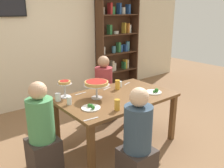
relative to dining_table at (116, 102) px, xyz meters
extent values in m
plane|color=#846042|center=(0.00, 0.00, -0.65)|extent=(12.00, 12.00, 0.00)
cube|color=beige|center=(0.00, 2.20, 0.75)|extent=(8.00, 0.12, 2.80)
cube|color=brown|center=(0.00, 0.00, 0.07)|extent=(1.57, 0.99, 0.04)
cube|color=brown|center=(-0.73, -0.43, -0.30)|extent=(0.07, 0.07, 0.70)
cube|color=brown|center=(0.73, -0.43, -0.30)|extent=(0.07, 0.07, 0.70)
cube|color=brown|center=(-0.73, 0.43, -0.30)|extent=(0.07, 0.07, 0.70)
cube|color=brown|center=(0.73, 0.43, -0.30)|extent=(0.07, 0.07, 0.70)
cube|color=#422819|center=(1.15, 1.98, 0.45)|extent=(0.03, 0.30, 2.20)
cube|color=#422819|center=(2.22, 1.98, 0.45)|extent=(0.03, 0.30, 2.20)
cube|color=#422819|center=(1.69, 2.12, 0.45)|extent=(1.10, 0.02, 2.20)
cube|color=#422819|center=(1.69, 1.98, -0.64)|extent=(1.04, 0.28, 0.02)
cube|color=#422819|center=(1.69, 1.98, -0.20)|extent=(1.04, 0.28, 0.02)
cube|color=#422819|center=(1.69, 1.98, 0.24)|extent=(1.04, 0.28, 0.02)
cube|color=#422819|center=(1.69, 1.98, 0.68)|extent=(1.04, 0.28, 0.02)
cube|color=#422819|center=(1.69, 1.98, 1.12)|extent=(1.04, 0.28, 0.02)
cube|color=navy|center=(1.22, 1.98, -0.07)|extent=(0.05, 0.10, 0.23)
cube|color=#3D3838|center=(1.28, 1.98, -0.08)|extent=(0.06, 0.13, 0.22)
cube|color=#B2A88E|center=(1.51, 1.98, -0.06)|extent=(0.06, 0.13, 0.25)
cylinder|color=silver|center=(1.59, 1.98, -0.10)|extent=(0.09, 0.09, 0.19)
cube|color=#2D6B38|center=(1.89, 1.98, -0.10)|extent=(0.04, 0.13, 0.17)
cube|color=#B7932D|center=(1.94, 1.98, -0.07)|extent=(0.04, 0.13, 0.23)
cube|color=#B2A88E|center=(1.99, 1.98, -0.08)|extent=(0.04, 0.13, 0.22)
cylinder|color=silver|center=(1.25, 1.98, 0.33)|extent=(0.11, 0.11, 0.17)
cylinder|color=#3D7084|center=(1.57, 1.98, 0.33)|extent=(0.10, 0.10, 0.16)
cube|color=#2D6B38|center=(1.72, 1.98, 0.37)|extent=(0.06, 0.11, 0.24)
cube|color=navy|center=(1.78, 1.98, 0.34)|extent=(0.05, 0.11, 0.17)
cube|color=navy|center=(1.93, 1.98, 0.33)|extent=(0.06, 0.13, 0.16)
cylinder|color=#3D7084|center=(2.01, 1.98, 0.37)|extent=(0.10, 0.10, 0.23)
cylinder|color=brown|center=(1.23, 1.98, 0.75)|extent=(0.08, 0.08, 0.12)
cube|color=#2D6B38|center=(1.44, 1.98, 0.80)|extent=(0.06, 0.13, 0.21)
cylinder|color=beige|center=(1.64, 1.98, 0.72)|extent=(0.13, 0.13, 0.06)
cube|color=#B7932D|center=(1.88, 1.98, 0.81)|extent=(0.04, 0.13, 0.25)
cube|color=orange|center=(1.99, 1.98, 0.81)|extent=(0.04, 0.13, 0.23)
cylinder|color=silver|center=(2.06, 1.98, 0.79)|extent=(0.09, 0.09, 0.19)
cylinder|color=beige|center=(1.24, 1.98, 1.21)|extent=(0.10, 0.10, 0.15)
cube|color=maroon|center=(1.46, 1.98, 1.26)|extent=(0.06, 0.13, 0.25)
cube|color=#2D6B38|center=(1.52, 1.98, 1.21)|extent=(0.07, 0.13, 0.17)
cube|color=navy|center=(1.72, 1.98, 1.26)|extent=(0.04, 0.13, 0.25)
cylinder|color=beige|center=(1.86, 1.98, 1.21)|extent=(0.10, 0.10, 0.16)
cube|color=navy|center=(2.00, 1.98, 1.24)|extent=(0.06, 0.13, 0.22)
cube|color=#382D28|center=(-0.38, -0.80, -0.43)|extent=(0.34, 0.34, 0.45)
cylinder|color=#33475B|center=(-0.38, -0.80, 0.05)|extent=(0.30, 0.30, 0.50)
sphere|color=beige|center=(-0.38, -0.80, 0.40)|extent=(0.20, 0.20, 0.20)
cube|color=#382D28|center=(0.35, 0.77, -0.43)|extent=(0.34, 0.34, 0.45)
cylinder|color=#993338|center=(0.35, 0.77, 0.05)|extent=(0.30, 0.30, 0.50)
sphere|color=#A87A5B|center=(0.35, 0.77, 0.40)|extent=(0.20, 0.20, 0.20)
cube|color=#382D28|center=(-1.09, 0.03, -0.43)|extent=(0.34, 0.34, 0.45)
cylinder|color=#4C935B|center=(-1.09, 0.03, 0.05)|extent=(0.30, 0.30, 0.50)
sphere|color=tan|center=(-1.09, 0.03, 0.40)|extent=(0.20, 0.20, 0.20)
cylinder|color=silver|center=(-0.26, 0.11, 0.09)|extent=(0.15, 0.15, 0.01)
cylinder|color=silver|center=(-0.26, 0.11, 0.19)|extent=(0.03, 0.03, 0.17)
cylinder|color=silver|center=(-0.26, 0.11, 0.28)|extent=(0.35, 0.35, 0.01)
cylinder|color=tan|center=(-0.26, 0.11, 0.30)|extent=(0.32, 0.32, 0.04)
cylinder|color=maroon|center=(-0.26, 0.11, 0.32)|extent=(0.28, 0.28, 0.00)
cylinder|color=silver|center=(-0.57, 0.41, 0.09)|extent=(0.15, 0.15, 0.01)
cylinder|color=silver|center=(-0.57, 0.41, 0.19)|extent=(0.03, 0.03, 0.17)
cylinder|color=silver|center=(-0.57, 0.41, 0.28)|extent=(0.19, 0.19, 0.01)
cylinder|color=tan|center=(-0.57, 0.41, 0.30)|extent=(0.16, 0.16, 0.04)
cylinder|color=maroon|center=(-0.57, 0.41, 0.32)|extent=(0.13, 0.13, 0.00)
cylinder|color=white|center=(0.51, -0.23, 0.09)|extent=(0.23, 0.23, 0.01)
sphere|color=#2D7028|center=(0.52, -0.27, 0.13)|extent=(0.06, 0.06, 0.06)
sphere|color=#2D7028|center=(0.48, -0.26, 0.12)|extent=(0.04, 0.04, 0.04)
sphere|color=#2D7028|center=(0.54, -0.26, 0.12)|extent=(0.04, 0.04, 0.04)
cylinder|color=white|center=(-0.52, -0.14, 0.09)|extent=(0.23, 0.23, 0.01)
sphere|color=#2D7028|center=(-0.51, -0.13, 0.12)|extent=(0.04, 0.04, 0.04)
sphere|color=#2D7028|center=(-0.53, -0.12, 0.12)|extent=(0.05, 0.05, 0.05)
sphere|color=#2D7028|center=(-0.53, -0.20, 0.12)|extent=(0.05, 0.05, 0.05)
cylinder|color=white|center=(-0.04, -0.41, 0.09)|extent=(0.23, 0.23, 0.01)
sphere|color=#2D7028|center=(-0.04, -0.46, 0.13)|extent=(0.05, 0.05, 0.05)
sphere|color=#2D7028|center=(-0.01, -0.36, 0.13)|extent=(0.05, 0.05, 0.05)
sphere|color=#2D7028|center=(0.00, -0.44, 0.13)|extent=(0.05, 0.05, 0.05)
sphere|color=#2D7028|center=(-0.04, -0.45, 0.13)|extent=(0.06, 0.06, 0.06)
cylinder|color=gold|center=(-0.30, -0.38, 0.15)|extent=(0.07, 0.07, 0.14)
cylinder|color=gold|center=(0.20, 0.22, 0.16)|extent=(0.07, 0.07, 0.14)
cylinder|color=white|center=(0.30, 0.28, 0.13)|extent=(0.06, 0.06, 0.09)
cylinder|color=white|center=(-0.66, 0.14, 0.14)|extent=(0.06, 0.06, 0.10)
cylinder|color=white|center=(-0.71, 0.34, 0.14)|extent=(0.08, 0.08, 0.10)
cube|color=silver|center=(0.50, 0.33, 0.09)|extent=(0.17, 0.08, 0.00)
cube|color=silver|center=(0.09, 0.33, 0.09)|extent=(0.18, 0.07, 0.00)
cube|color=silver|center=(-0.69, -0.38, 0.09)|extent=(0.18, 0.04, 0.00)
cube|color=silver|center=(-0.34, 0.39, 0.09)|extent=(0.18, 0.02, 0.00)
camera|label=1|loc=(-1.98, -2.36, 1.23)|focal=37.90mm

